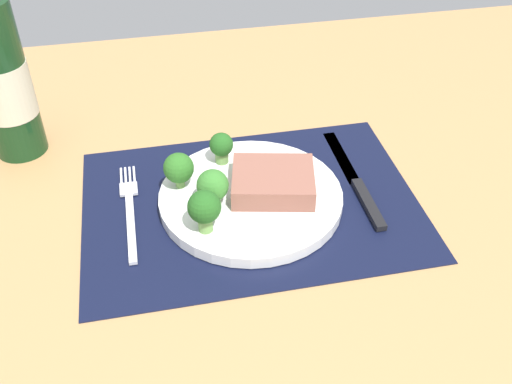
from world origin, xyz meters
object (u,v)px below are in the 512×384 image
steak (274,184)px  knife (357,184)px  plate (251,198)px  fork (130,210)px  wine_bottle (1,77)px

steak → knife: (12.13, 0.99, -2.75)cm
plate → knife: 15.15cm
plate → knife: size_ratio=1.06×
plate → steak: (3.01, -0.46, 2.25)cm
steak → fork: size_ratio=0.56×
knife → wine_bottle: size_ratio=0.69×
knife → plate: bearing=-175.1°
steak → fork: bearing=174.3°
steak → wine_bottle: (-34.15, 19.82, 8.77)cm
fork → knife: size_ratio=0.83×
plate → knife: plate is taller
steak → wine_bottle: 40.45cm
plate → wine_bottle: 38.30cm
wine_bottle → fork: bearing=-49.7°
knife → wine_bottle: 51.28cm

